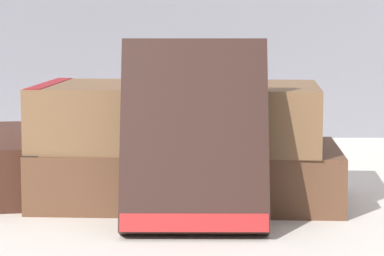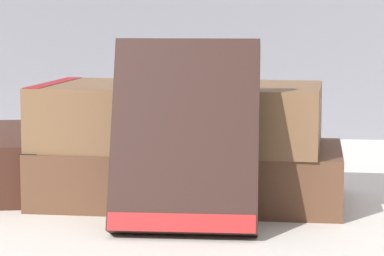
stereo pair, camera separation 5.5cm
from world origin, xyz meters
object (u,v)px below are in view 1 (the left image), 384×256
at_px(book_leaning_front, 194,143).
at_px(pocket_watch, 223,82).
at_px(book_flat_top, 172,116).
at_px(reading_glasses, 157,173).
at_px(book_flat_bottom, 181,174).

xyz_separation_m(book_leaning_front, pocket_watch, (0.02, 0.08, 0.04)).
relative_size(book_flat_top, book_leaning_front, 1.72).
bearing_deg(book_leaning_front, reading_glasses, 99.26).
distance_m(book_flat_bottom, book_leaning_front, 0.10).
bearing_deg(book_flat_bottom, reading_glasses, 104.19).
relative_size(book_flat_bottom, pocket_watch, 4.90).
bearing_deg(book_leaning_front, book_flat_top, 100.54).
relative_size(book_flat_top, pocket_watch, 4.56).
height_order(book_flat_bottom, book_flat_top, book_flat_top).
distance_m(book_flat_top, pocket_watch, 0.05).
bearing_deg(book_leaning_front, book_flat_bottom, 96.50).
distance_m(book_leaning_front, pocket_watch, 0.09).
height_order(book_leaning_front, pocket_watch, book_leaning_front).
bearing_deg(book_flat_top, reading_glasses, 102.39).
xyz_separation_m(book_flat_bottom, book_leaning_front, (0.01, -0.10, 0.04)).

